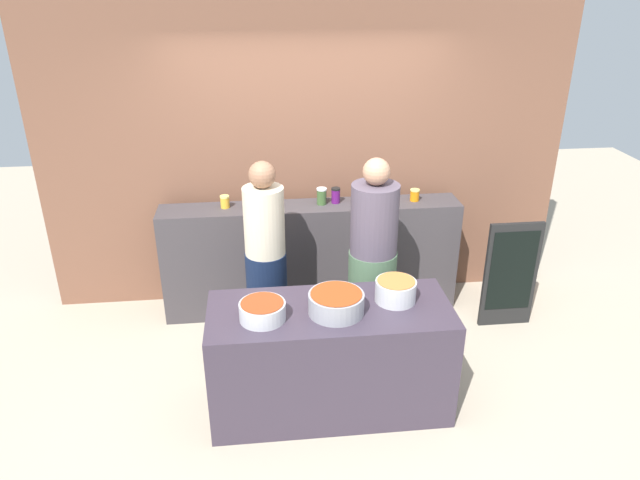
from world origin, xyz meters
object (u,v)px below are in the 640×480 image
Objects in this scene: preserve_jar_2 at (265,198)px; preserve_jar_4 at (336,195)px; cooking_pot_left at (262,311)px; preserve_jar_1 at (252,203)px; preserve_jar_7 at (415,195)px; preserve_jar_0 at (225,202)px; chalkboard_sign at (511,275)px; cooking_pot_right at (396,291)px; cook_with_tongs at (266,269)px; cook_in_cap at (372,270)px; preserve_jar_5 at (358,194)px; cooking_pot_center at (336,303)px; preserve_jar_6 at (377,198)px; preserve_jar_3 at (322,196)px.

preserve_jar_4 is at bearing -0.72° from preserve_jar_2.
preserve_jar_2 reaches higher than cooking_pot_left.
preserve_jar_1 is 1.46m from preserve_jar_7.
preserve_jar_0 is at bearing 169.84° from preserve_jar_1.
preserve_jar_1 reaches higher than chalkboard_sign.
cooking_pot_right is at bearing -109.47° from preserve_jar_7.
preserve_jar_1 reaches higher than cooking_pot_right.
cook_in_cap is at bearing -7.79° from cook_with_tongs.
preserve_jar_5 is 0.37× the size of cooking_pot_center.
chalkboard_sign is (1.49, -0.53, -0.61)m from preserve_jar_4.
chalkboard_sign is (1.29, -0.53, -0.61)m from preserve_jar_5.
cooking_pot_left is at bearing -126.76° from preserve_jar_6.
cook_in_cap is at bearing -37.82° from preserve_jar_1.
preserve_jar_6 is 1.21m from cook_with_tongs.
preserve_jar_7 is 0.28× the size of cooking_pot_center.
preserve_jar_7 is (0.85, -0.01, -0.02)m from preserve_jar_3.
cook_with_tongs is at bearing -92.07° from preserve_jar_2.
preserve_jar_6 is at bearing 159.69° from chalkboard_sign.
preserve_jar_0 reaches higher than cooking_pot_right.
preserve_jar_4 reaches higher than preserve_jar_1.
preserve_jar_1 is 0.13m from preserve_jar_2.
preserve_jar_4 is at bearing 45.62° from cook_with_tongs.
preserve_jar_7 is at bearing -0.52° from preserve_jar_3.
preserve_jar_3 reaches higher than cooking_pot_right.
preserve_jar_4 is 0.14× the size of chalkboard_sign.
preserve_jar_1 is 1.66m from cooking_pot_right.
preserve_jar_6 is (1.10, -0.06, 0.02)m from preserve_jar_1.
cooking_pot_right is at bearing -85.60° from cook_in_cap.
chalkboard_sign is at bearing -19.58° from preserve_jar_4.
preserve_jar_3 is 1.07× the size of preserve_jar_4.
preserve_jar_7 reaches higher than cooking_pot_center.
preserve_jar_4 is at bearing 82.51° from cooking_pot_center.
cooking_pot_right is 0.17× the size of cook_in_cap.
preserve_jar_4 is at bearing 65.40° from cooking_pot_left.
chalkboard_sign is at bearing -12.05° from preserve_jar_1.
preserve_jar_5 is 0.08× the size of cook_in_cap.
preserve_jar_0 reaches higher than preserve_jar_7.
preserve_jar_3 is 1.05× the size of preserve_jar_5.
preserve_jar_7 reaches higher than chalkboard_sign.
cook_in_cap is at bearing 39.57° from cooking_pot_left.
cooking_pot_center is at bearing -118.91° from cook_in_cap.
preserve_jar_3 reaches higher than preserve_jar_5.
cook_in_cap is at bearing -76.01° from preserve_jar_4.
preserve_jar_5 is 0.49× the size of cooking_pot_right.
preserve_jar_2 is 1.54m from cooking_pot_left.
preserve_jar_6 is 0.47× the size of cooking_pot_right.
preserve_jar_6 is (0.49, -0.09, -0.01)m from preserve_jar_3.
cook_with_tongs reaches higher than preserve_jar_1.
cook_with_tongs is (0.09, -0.61, -0.34)m from preserve_jar_1.
cook_in_cap is (-0.52, -0.76, -0.34)m from preserve_jar_7.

